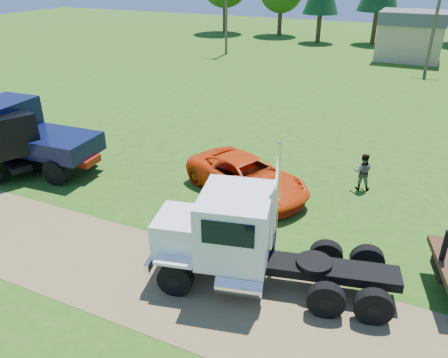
% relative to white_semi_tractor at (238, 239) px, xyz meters
% --- Properties ---
extents(ground, '(140.00, 140.00, 0.00)m').
position_rel_white_semi_tractor_xyz_m(ground, '(-2.00, -1.05, -1.53)').
color(ground, '#245211').
rests_on(ground, ground).
extents(dirt_track, '(120.00, 4.20, 0.01)m').
position_rel_white_semi_tractor_xyz_m(dirt_track, '(-2.00, -1.05, -1.52)').
color(dirt_track, brown).
rests_on(dirt_track, ground).
extents(white_semi_tractor, '(7.57, 3.93, 4.47)m').
position_rel_white_semi_tractor_xyz_m(white_semi_tractor, '(0.00, 0.00, 0.00)').
color(white_semi_tractor, black).
rests_on(white_semi_tractor, ground).
extents(navy_truck, '(7.50, 2.99, 3.19)m').
position_rel_white_semi_tractor_xyz_m(navy_truck, '(-12.84, 3.56, 0.11)').
color(navy_truck, maroon).
rests_on(navy_truck, ground).
extents(orange_pickup, '(6.31, 4.74, 1.59)m').
position_rel_white_semi_tractor_xyz_m(orange_pickup, '(-1.91, 5.42, -0.73)').
color(orange_pickup, '#E63D0A').
rests_on(orange_pickup, ground).
extents(spectator_b, '(0.89, 0.74, 1.65)m').
position_rel_white_semi_tractor_xyz_m(spectator_b, '(2.48, 7.92, -0.70)').
color(spectator_b, '#999999').
rests_on(spectator_b, ground).
extents(tan_shed, '(6.20, 5.40, 4.70)m').
position_rel_white_semi_tractor_xyz_m(tan_shed, '(2.00, 38.95, 0.90)').
color(tan_shed, tan).
rests_on(tan_shed, ground).
extents(utility_poles, '(42.20, 0.28, 9.00)m').
position_rel_white_semi_tractor_xyz_m(utility_poles, '(4.00, 33.95, 3.19)').
color(utility_poles, '#4A3F2A').
rests_on(utility_poles, ground).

